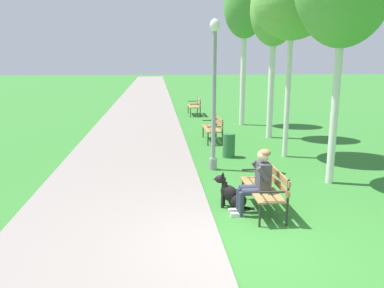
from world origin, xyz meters
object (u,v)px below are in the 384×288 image
Objects in this scene: park_bench_mid at (214,127)px; dog_black at (232,195)px; park_bench_far at (195,105)px; birch_tree_third at (293,3)px; litter_bin at (229,145)px; park_bench_near at (266,186)px; person_seated_on_near_bench at (257,179)px; birch_tree_fourth at (274,11)px; birch_tree_fifth at (245,8)px; lamp_post_near at (214,94)px.

park_bench_mid reaches higher than dog_black.
park_bench_far is 9.68m from birch_tree_third.
birch_tree_third is 4.32m from litter_bin.
park_bench_mid is 1.00× the size of park_bench_far.
park_bench_near is at bearing -112.76° from birch_tree_third.
person_seated_on_near_bench is 1.56× the size of dog_black.
birch_tree_fourth reaches higher than dog_black.
park_bench_far is 5.58m from birch_tree_fifth.
person_seated_on_near_bench is 3.31m from lamp_post_near.
litter_bin is (0.66, 3.93, 0.09)m from dog_black.
lamp_post_near is 5.42× the size of litter_bin.
person_seated_on_near_bench is (-0.21, -0.10, 0.17)m from park_bench_near.
birch_tree_third is 2.82m from birch_tree_fourth.
park_bench_far is 0.26× the size of birch_tree_fourth.
park_bench_near is 0.29m from person_seated_on_near_bench.
park_bench_far reaches higher than dog_black.
birch_tree_fourth is 2.88m from birch_tree_fifth.
park_bench_far is 12.89m from person_seated_on_near_bench.
park_bench_far is 1.88× the size of dog_black.
park_bench_far is 12.56m from dog_black.
park_bench_near is 0.70m from dog_black.
park_bench_mid is at bearing 88.72° from person_seated_on_near_bench.
birch_tree_fourth is (2.05, 6.89, 3.91)m from park_bench_near.
park_bench_near is at bearing -106.54° from birch_tree_fourth.
park_bench_near is 1.00× the size of park_bench_far.
park_bench_near is at bearing -21.80° from dog_black.
litter_bin is (-1.99, -2.71, -4.07)m from birch_tree_fourth.
birch_tree_fourth is at bearing 68.26° from dog_black.
birch_tree_fifth reaches higher than lamp_post_near.
birch_tree_third is (1.78, -2.34, 3.82)m from park_bench_mid.
lamp_post_near is at bearing 89.73° from dog_black.
park_bench_near is at bearing -99.59° from birch_tree_fifth.
park_bench_far is (-0.03, 6.36, 0.00)m from park_bench_mid.
dog_black is 10.75m from birch_tree_fifth.
dog_black is at bearing 139.29° from person_seated_on_near_bench.
dog_black is (-0.54, -6.19, -0.25)m from park_bench_mid.
litter_bin is (0.05, 4.18, -0.16)m from park_bench_near.
birch_tree_fourth reaches higher than person_seated_on_near_bench.
park_bench_near is at bearing -89.45° from park_bench_mid.
birch_tree_fourth is (0.33, 2.80, 0.09)m from birch_tree_third.
dog_black is at bearing -95.03° from park_bench_mid.
birch_tree_third is (1.72, 4.09, 3.82)m from park_bench_near.
birch_tree_fourth is at bearing 12.38° from park_bench_mid.
person_seated_on_near_bench is 1.79× the size of litter_bin.
birch_tree_third is at bearing -78.26° from park_bench_far.
dog_black is at bearing -121.10° from birch_tree_third.
person_seated_on_near_bench reaches higher than litter_bin.
birch_tree_fourth is at bearing 83.27° from birch_tree_third.
birch_tree_third is at bearing -3.04° from litter_bin.
birch_tree_third is at bearing -96.73° from birch_tree_fourth.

